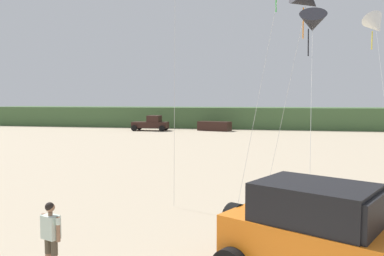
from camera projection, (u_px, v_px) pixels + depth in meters
dune_ridge at (282, 118)px, 55.03m from camera, size 90.00×8.52×2.92m
jeep at (328, 236)px, 7.85m from camera, size 5.00×4.10×2.26m
person_watching at (51, 234)px, 8.78m from camera, size 0.59×0.41×1.67m
distant_pickup at (151, 123)px, 49.91m from camera, size 4.64×2.45×1.98m
distant_sedan at (214, 126)px, 49.83m from camera, size 4.50×2.77×1.20m
kite_pink_ribbon at (307, 0)px, 16.69m from camera, size 2.57×2.77×9.15m
kite_purple_stunt at (313, 23)px, 15.32m from camera, size 1.50×6.81×7.79m
kite_orange_streamer at (376, 25)px, 19.62m from camera, size 1.57×6.39×8.54m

